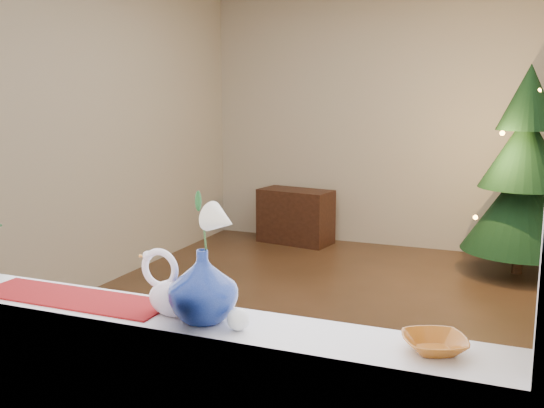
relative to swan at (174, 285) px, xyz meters
The scene contains 14 objects.
ground 2.58m from the swan, 90.48° to the left, with size 5.00×5.00×0.00m, color #382617.
wall_back 4.89m from the swan, 90.23° to the left, with size 4.50×0.10×2.70m, color beige.
wall_front 0.35m from the swan, 99.03° to the right, with size 4.50×0.10×2.70m, color beige.
wall_left 3.30m from the swan, 133.70° to the left, with size 0.10×5.00×2.70m, color beige.
windowsill 0.12m from the swan, 164.90° to the left, with size 2.20×0.26×0.04m, color white.
window_frame 0.69m from the swan, 101.81° to the right, with size 2.22×0.06×1.60m, color white, non-canonical shape.
runner 0.41m from the swan, behind, with size 0.70×0.20×0.01m, color maroon.
swan is the anchor object (origin of this frame).
blue_vase 0.11m from the swan, ahead, with size 0.24×0.24×0.26m, color navy.
lily 0.28m from the swan, ahead, with size 0.14×0.08×0.19m, color white, non-canonical shape.
paperweight 0.25m from the swan, ahead, with size 0.07×0.07×0.07m, color white.
amber_dish 0.80m from the swan, ahead, with size 0.15×0.15×0.04m, color #AC5C18.
xmas_tree 4.37m from the swan, 76.21° to the left, with size 1.03×1.03×1.88m, color black, non-canonical shape.
side_table 4.82m from the swan, 105.16° to the left, with size 0.79×0.39×0.59m, color black.
Camera 1 is at (0.98, -3.94, 1.60)m, focal length 40.00 mm.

